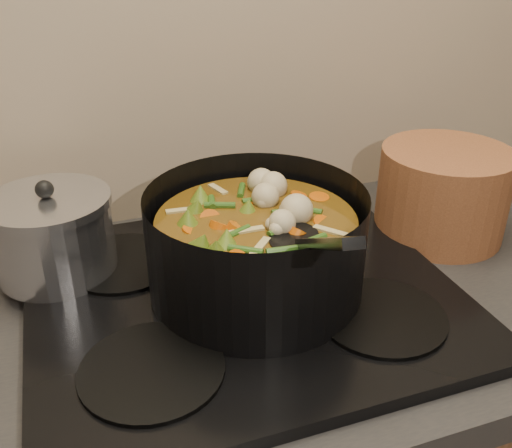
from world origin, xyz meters
name	(u,v)px	position (x,y,z in m)	size (l,w,h in m)	color
stovetop	(243,294)	(0.00, 1.93, 0.92)	(0.62, 0.54, 0.03)	black
stockpot	(256,247)	(0.02, 1.92, 1.00)	(0.40, 0.47, 0.23)	black
saucepan	(53,234)	(-0.26, 2.08, 0.99)	(0.19, 0.19, 0.15)	silver
terracotta_crock	(442,193)	(0.40, 2.01, 0.99)	(0.23, 0.23, 0.16)	brown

